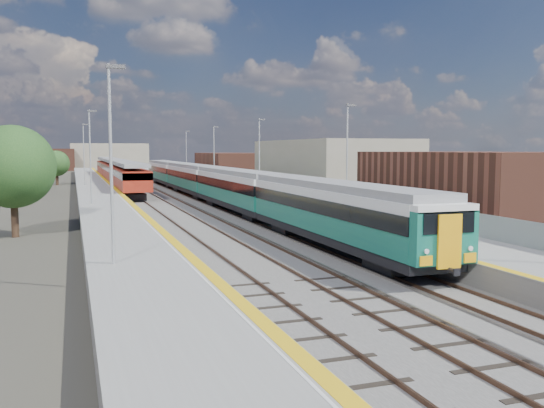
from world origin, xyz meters
TOP-DOWN VIEW (x-y plane):
  - ground at (0.00, 50.00)m, footprint 320.00×320.00m
  - ballast_bed at (-2.25, 52.50)m, footprint 10.50×155.00m
  - tracks at (-1.65, 54.18)m, footprint 8.96×160.00m
  - platform_right at (5.28, 52.49)m, footprint 4.70×155.00m
  - platform_left at (-9.05, 52.49)m, footprint 4.30×155.00m
  - buildings at (-18.12, 138.60)m, footprint 72.00×185.50m
  - green_train at (1.50, 41.99)m, footprint 2.77×77.26m
  - red_train at (-5.50, 73.87)m, footprint 3.00×60.73m
  - tree_a at (-15.00, 23.76)m, footprint 5.06×5.06m
  - tree_c at (-13.84, 78.51)m, footprint 3.86×3.86m
  - tree_d at (23.47, 69.29)m, footprint 4.27×4.27m

SIDE VIEW (x-z plane):
  - ground at x=0.00m, z-range 0.00..0.00m
  - ballast_bed at x=-2.25m, z-range 0.00..0.06m
  - tracks at x=-1.65m, z-range 0.02..0.19m
  - platform_left at x=-9.05m, z-range -3.74..4.78m
  - platform_right at x=5.28m, z-range -3.72..4.80m
  - green_train at x=1.50m, z-range 0.62..3.68m
  - red_train at x=-5.50m, z-range 0.35..4.13m
  - tree_c at x=-13.84m, z-range 0.67..5.90m
  - tree_d at x=23.47m, z-range 0.75..6.53m
  - tree_a at x=-15.00m, z-range 0.89..7.74m
  - buildings at x=-18.12m, z-range -9.30..30.70m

